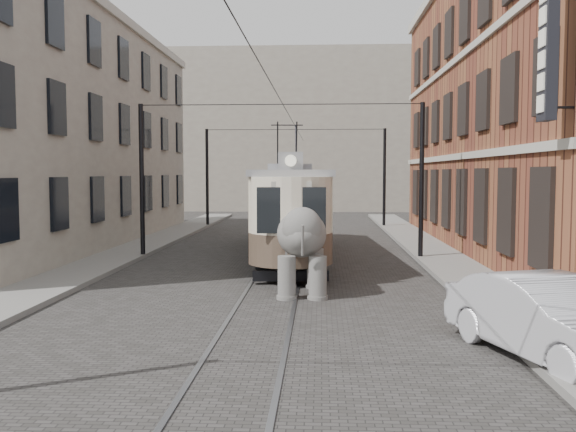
{
  "coord_description": "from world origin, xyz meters",
  "views": [
    {
      "loc": [
        1.39,
        -18.03,
        3.36
      ],
      "look_at": [
        0.43,
        -0.09,
        2.1
      ],
      "focal_mm": 38.99,
      "sensor_mm": 36.0,
      "label": 1
    }
  ],
  "objects": [
    {
      "name": "sidewalk_left",
      "position": [
        -6.5,
        0.0,
        0.07
      ],
      "size": [
        2.0,
        60.0,
        0.15
      ],
      "primitive_type": "cube",
      "color": "slate",
      "rests_on": "ground"
    },
    {
      "name": "sidewalk_right",
      "position": [
        6.0,
        0.0,
        0.07
      ],
      "size": [
        2.0,
        60.0,
        0.15
      ],
      "primitive_type": "cube",
      "color": "slate",
      "rests_on": "ground"
    },
    {
      "name": "brick_building",
      "position": [
        11.0,
        9.0,
        6.0
      ],
      "size": [
        8.0,
        26.0,
        12.0
      ],
      "primitive_type": "cube",
      "color": "brown",
      "rests_on": "ground"
    },
    {
      "name": "tram",
      "position": [
        0.01,
        7.03,
        2.65
      ],
      "size": [
        3.71,
        13.5,
        5.29
      ],
      "primitive_type": null,
      "rotation": [
        0.0,
        0.0,
        0.07
      ],
      "color": "beige",
      "rests_on": "ground"
    },
    {
      "name": "elephant",
      "position": [
        0.85,
        -0.86,
        1.28
      ],
      "size": [
        2.51,
        4.29,
        2.56
      ],
      "primitive_type": null,
      "rotation": [
        0.0,
        0.0,
        0.05
      ],
      "color": "#5C5A55",
      "rests_on": "ground"
    },
    {
      "name": "tram_rails",
      "position": [
        0.0,
        0.0,
        0.01
      ],
      "size": [
        1.54,
        80.0,
        0.02
      ],
      "primitive_type": null,
      "color": "slate",
      "rests_on": "ground"
    },
    {
      "name": "distant_block",
      "position": [
        0.0,
        40.0,
        7.0
      ],
      "size": [
        28.0,
        10.0,
        14.0
      ],
      "primitive_type": "cube",
      "color": "gray",
      "rests_on": "ground"
    },
    {
      "name": "parked_car",
      "position": [
        5.44,
        -6.82,
        0.75
      ],
      "size": [
        2.99,
        4.83,
        1.5
      ],
      "primitive_type": "imported",
      "rotation": [
        0.0,
        0.0,
        0.33
      ],
      "color": "#B0AFB4",
      "rests_on": "ground"
    },
    {
      "name": "catenary",
      "position": [
        -0.2,
        5.0,
        3.0
      ],
      "size": [
        11.0,
        30.2,
        6.0
      ],
      "primitive_type": null,
      "color": "black",
      "rests_on": "ground"
    },
    {
      "name": "stucco_building",
      "position": [
        -11.0,
        10.0,
        5.0
      ],
      "size": [
        7.0,
        24.0,
        10.0
      ],
      "primitive_type": "cube",
      "color": "gray",
      "rests_on": "ground"
    },
    {
      "name": "ground",
      "position": [
        0.0,
        0.0,
        0.0
      ],
      "size": [
        120.0,
        120.0,
        0.0
      ],
      "primitive_type": "plane",
      "color": "#3B3937"
    }
  ]
}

